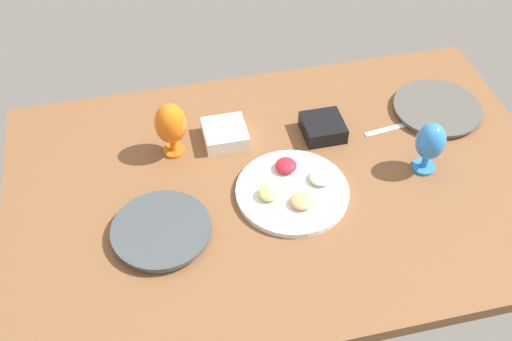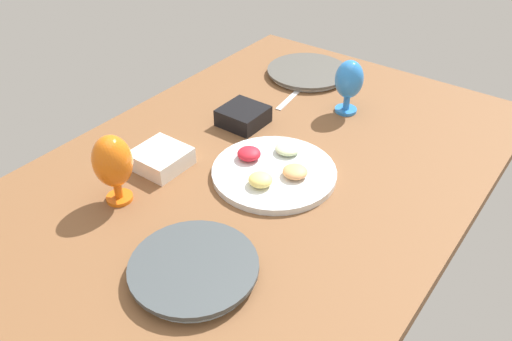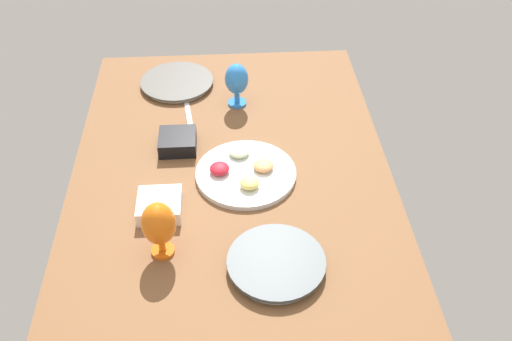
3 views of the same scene
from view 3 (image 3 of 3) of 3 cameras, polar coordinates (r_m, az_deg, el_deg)
name	(u,v)px [view 3 (image 3 of 3)]	position (r cm, az deg, el deg)	size (l,w,h in cm)	color
ground_plane	(232,184)	(185.05, -2.41, -1.35)	(160.00, 104.00, 4.00)	brown
dinner_plate_left	(177,82)	(229.49, -7.89, 8.71)	(28.52, 28.52, 2.13)	silver
dinner_plate_right	(276,264)	(157.64, 2.03, -9.27)	(27.11, 27.11, 2.96)	silver
fruit_platter	(245,172)	(184.09, -1.09, -0.19)	(32.53, 32.53, 4.85)	silver
hurricane_glass_orange	(159,225)	(156.24, -9.68, -5.37)	(9.47, 9.47, 18.22)	orange
hurricane_glass_blue	(237,80)	(211.36, -1.95, 8.97)	(8.63, 8.63, 16.97)	#2E7ED7
square_bowl_white	(160,205)	(173.73, -9.61, -3.38)	(13.10, 13.10, 4.84)	white
square_bowl_black	(178,141)	(195.93, -7.84, 2.94)	(12.52, 12.52, 5.19)	black
fork_by_left_plate	(188,110)	(214.81, -6.83, 6.04)	(18.00, 1.80, 0.60)	silver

